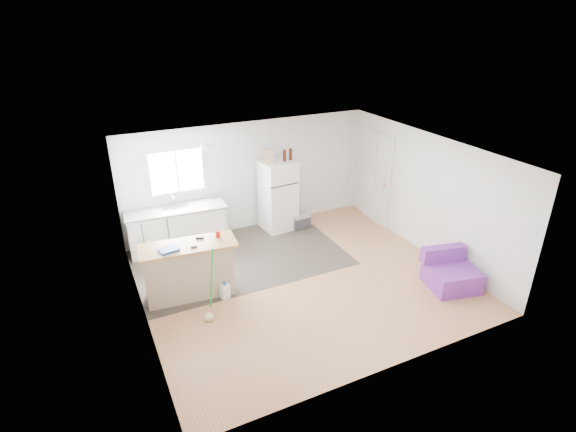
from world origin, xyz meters
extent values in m
cube|color=#AF7249|center=(0.00, 0.00, -0.01)|extent=(5.50, 5.00, 0.01)
cube|color=white|center=(0.00, 0.00, 2.40)|extent=(5.50, 5.00, 0.01)
cube|color=white|center=(0.00, 2.50, 1.20)|extent=(5.50, 0.01, 2.40)
cube|color=white|center=(0.00, -2.50, 1.20)|extent=(5.50, 0.01, 2.40)
cube|color=white|center=(-2.75, 0.00, 1.20)|extent=(0.01, 5.00, 2.40)
cube|color=white|center=(2.75, 0.00, 1.20)|extent=(0.01, 5.00, 2.40)
cube|color=#332B26|center=(-0.73, 1.25, 0.00)|extent=(4.05, 2.50, 0.00)
cube|color=white|center=(-1.55, 2.49, 1.55)|extent=(1.18, 0.04, 0.98)
cube|color=white|center=(-1.55, 2.47, 1.55)|extent=(1.05, 0.01, 0.85)
cube|color=white|center=(-1.55, 2.46, 1.55)|extent=(0.03, 0.02, 0.85)
cube|color=white|center=(2.72, 1.55, 1.01)|extent=(0.05, 0.82, 2.03)
cube|color=white|center=(2.73, 1.55, 1.02)|extent=(0.03, 0.92, 2.10)
sphere|color=gold|center=(2.67, 1.23, 1.00)|extent=(0.07, 0.07, 0.07)
cylinder|color=white|center=(-1.20, 1.20, 2.36)|extent=(0.30, 0.30, 0.07)
cube|color=white|center=(-1.71, 2.19, 0.42)|extent=(1.96, 0.70, 0.85)
cube|color=gray|center=(-1.71, 2.19, 0.87)|extent=(2.02, 0.75, 0.04)
cube|color=silver|center=(-1.71, 2.16, 0.87)|extent=(0.56, 0.44, 0.06)
cube|color=tan|center=(-1.94, 0.41, 0.47)|extent=(1.49, 0.65, 0.93)
cube|color=tan|center=(-1.91, 0.41, 0.95)|extent=(1.64, 0.76, 0.04)
cube|color=white|center=(0.53, 2.16, 0.78)|extent=(0.75, 0.71, 1.57)
cube|color=black|center=(0.53, 1.83, 1.13)|extent=(0.69, 0.07, 0.02)
cube|color=silver|center=(0.25, 1.82, 1.33)|extent=(0.03, 0.02, 0.28)
cube|color=silver|center=(0.25, 1.82, 0.64)|extent=(0.03, 0.02, 0.55)
cube|color=#323134|center=(0.97, 1.94, 0.14)|extent=(0.43, 0.31, 0.27)
cube|color=gray|center=(0.97, 1.94, 0.30)|extent=(0.45, 0.33, 0.05)
cube|color=purple|center=(2.30, -1.35, 0.19)|extent=(0.96, 0.93, 0.38)
cube|color=purple|center=(2.30, -1.07, 0.52)|extent=(0.83, 0.37, 0.29)
cube|color=white|center=(-1.43, 0.06, 0.13)|extent=(0.17, 0.14, 0.27)
cylinder|color=#174EA5|center=(-1.43, 0.06, 0.30)|extent=(0.07, 0.07, 0.05)
cylinder|color=green|center=(-1.74, -0.29, 0.66)|extent=(0.05, 0.34, 1.24)
sphere|color=beige|center=(-1.86, -0.41, 0.06)|extent=(0.14, 0.14, 0.14)
cylinder|color=red|center=(-1.38, 0.45, 1.04)|extent=(0.08, 0.08, 0.12)
cube|color=#1242AE|center=(-2.24, 0.34, 0.99)|extent=(0.33, 0.27, 0.04)
cube|color=black|center=(-1.67, 0.53, 0.99)|extent=(0.15, 0.10, 0.03)
cube|color=black|center=(-1.84, 0.27, 0.99)|extent=(0.10, 0.04, 0.03)
cube|color=tan|center=(0.31, 2.11, 1.72)|extent=(0.22, 0.17, 0.30)
cylinder|color=#3A140A|center=(0.66, 2.10, 1.69)|extent=(0.09, 0.09, 0.25)
cylinder|color=#3A140A|center=(0.81, 2.12, 1.69)|extent=(0.08, 0.08, 0.25)
camera|label=1|loc=(-3.26, -6.17, 4.49)|focal=28.00mm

